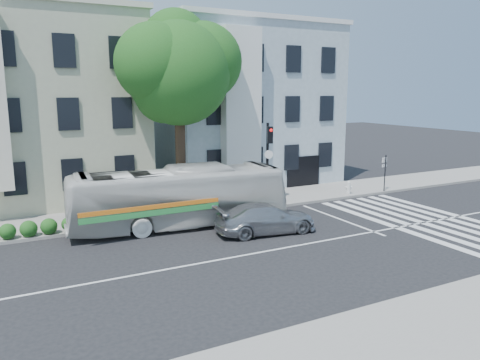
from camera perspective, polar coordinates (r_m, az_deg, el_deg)
ground at (r=19.52m, az=1.81°, el=-8.94°), size 120.00×120.00×0.00m
sidewalk_far at (r=26.45m, az=-6.73°, el=-3.51°), size 80.00×4.00×0.15m
sidewalk_near at (r=13.71m, az=19.33°, el=-18.26°), size 80.00×4.00×0.15m
building_left at (r=31.07m, az=-24.04°, el=7.89°), size 12.00×10.00×11.00m
building_right at (r=34.91m, az=-0.21°, el=9.05°), size 12.00×10.00×11.00m
street_tree at (r=26.37m, az=-7.57°, el=13.43°), size 7.30×5.90×11.10m
bus at (r=23.05m, az=-7.46°, el=-2.07°), size 3.38×10.83×2.97m
sedan at (r=22.07m, az=3.14°, el=-4.69°), size 2.55×5.03×1.40m
hedge at (r=23.26m, az=-20.18°, el=-5.05°), size 8.18×4.01×0.70m
traffic_signal at (r=27.25m, az=3.48°, el=3.41°), size 0.48×0.55×4.77m
fire_hydrant at (r=30.42m, az=13.09°, el=-0.87°), size 0.47×0.27×0.83m
far_sign_pole at (r=31.69m, az=17.23°, el=1.40°), size 0.43×0.19×2.37m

